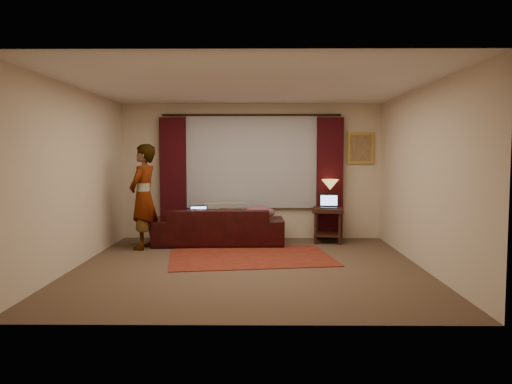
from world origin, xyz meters
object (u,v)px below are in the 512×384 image
(person, at_px, (143,197))
(laptop_table, at_px, (329,201))
(end_table, at_px, (328,225))
(tiffany_lamp, at_px, (330,193))
(laptop_sofa, at_px, (200,213))
(sofa, at_px, (219,219))

(person, bearing_deg, laptop_table, 113.99)
(end_table, xyz_separation_m, person, (-3.27, -0.63, 0.58))
(tiffany_lamp, height_order, person, person)
(laptop_sofa, height_order, laptop_table, laptop_table)
(tiffany_lamp, bearing_deg, laptop_sofa, -168.71)
(end_table, distance_m, person, 3.38)
(laptop_table, xyz_separation_m, person, (-3.27, -0.56, 0.13))
(sofa, xyz_separation_m, laptop_table, (2.01, 0.12, 0.30))
(laptop_table, bearing_deg, end_table, 99.62)
(end_table, height_order, laptop_table, laptop_table)
(end_table, relative_size, laptop_table, 1.72)
(end_table, bearing_deg, person, -169.03)
(person, bearing_deg, laptop_sofa, 123.08)
(laptop_sofa, relative_size, laptop_table, 0.93)
(laptop_sofa, bearing_deg, sofa, 3.18)
(tiffany_lamp, height_order, laptop_table, tiffany_lamp)
(sofa, distance_m, end_table, 2.02)
(laptop_sofa, relative_size, person, 0.19)
(laptop_table, bearing_deg, laptop_sofa, -168.38)
(tiffany_lamp, relative_size, person, 0.29)
(sofa, relative_size, end_table, 3.60)
(end_table, relative_size, tiffany_lamp, 1.25)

